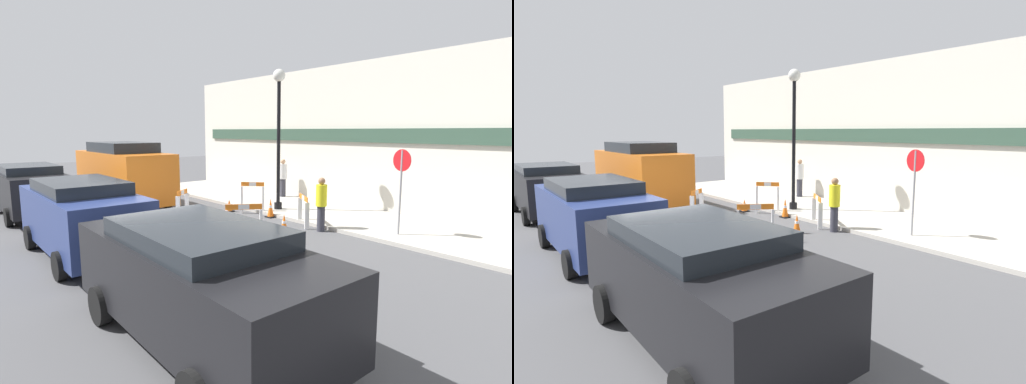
# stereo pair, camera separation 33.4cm
# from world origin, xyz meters

# --- Properties ---
(ground_plane) EXTENTS (60.00, 60.00, 0.00)m
(ground_plane) POSITION_xyz_m (0.00, 0.00, 0.00)
(ground_plane) COLOR #4C4C4F
(sidewalk_slab) EXTENTS (18.00, 3.44, 0.11)m
(sidewalk_slab) POSITION_xyz_m (0.00, 6.22, 0.06)
(sidewalk_slab) COLOR #ADA89E
(sidewalk_slab) RESTS_ON ground_plane
(storefront_facade) EXTENTS (18.00, 0.22, 5.50)m
(storefront_facade) POSITION_xyz_m (0.00, 8.01, 2.75)
(storefront_facade) COLOR beige
(storefront_facade) RESTS_ON ground_plane
(streetlamp_post) EXTENTS (0.44, 0.44, 5.00)m
(streetlamp_post) POSITION_xyz_m (0.05, 5.24, 3.34)
(streetlamp_post) COLOR black
(streetlamp_post) RESTS_ON sidewalk_slab
(stop_sign) EXTENTS (0.59, 0.13, 2.36)m
(stop_sign) POSITION_xyz_m (4.88, 5.31, 1.69)
(stop_sign) COLOR gray
(stop_sign) RESTS_ON sidewalk_slab
(barricade_0) EXTENTS (0.63, 0.91, 1.04)m
(barricade_0) POSITION_xyz_m (2.40, 1.78, 0.57)
(barricade_0) COLOR white
(barricade_0) RESTS_ON ground_plane
(barricade_1) EXTENTS (0.88, 0.63, 0.97)m
(barricade_1) POSITION_xyz_m (2.16, 4.35, 0.54)
(barricade_1) COLOR white
(barricade_1) RESTS_ON ground_plane
(barricade_2) EXTENTS (0.71, 0.66, 1.15)m
(barricade_2) POSITION_xyz_m (-0.35, 4.35, 0.62)
(barricade_2) COLOR white
(barricade_2) RESTS_ON ground_plane
(barricade_3) EXTENTS (0.55, 0.69, 1.06)m
(barricade_3) POSITION_xyz_m (-0.74, 1.71, 0.56)
(barricade_3) COLOR white
(barricade_3) RESTS_ON ground_plane
(traffic_cone_0) EXTENTS (0.30, 0.30, 0.70)m
(traffic_cone_0) POSITION_xyz_m (0.78, 1.19, 0.34)
(traffic_cone_0) COLOR black
(traffic_cone_0) RESTS_ON ground_plane
(traffic_cone_1) EXTENTS (0.30, 0.30, 0.57)m
(traffic_cone_1) POSITION_xyz_m (2.42, 3.26, 0.27)
(traffic_cone_1) COLOR black
(traffic_cone_1) RESTS_ON ground_plane
(traffic_cone_2) EXTENTS (0.30, 0.30, 0.46)m
(traffic_cone_2) POSITION_xyz_m (-1.14, 3.88, 0.22)
(traffic_cone_2) COLOR black
(traffic_cone_2) RESTS_ON ground_plane
(traffic_cone_3) EXTENTS (0.30, 0.30, 0.66)m
(traffic_cone_3) POSITION_xyz_m (0.57, 4.40, 0.32)
(traffic_cone_3) COLOR black
(traffic_cone_3) RESTS_ON ground_plane
(person_worker) EXTENTS (0.44, 0.44, 1.61)m
(person_worker) POSITION_xyz_m (2.97, 4.25, 0.87)
(person_worker) COLOR #33333D
(person_worker) RESTS_ON ground_plane
(person_pedestrian) EXTENTS (0.48, 0.48, 1.64)m
(person_pedestrian) POSITION_xyz_m (-1.89, 7.34, 0.99)
(person_pedestrian) COLOR #33333D
(person_pedestrian) RESTS_ON sidewalk_slab
(parked_car_0) EXTENTS (4.49, 1.99, 1.80)m
(parked_car_0) POSITION_xyz_m (-5.05, -1.89, 1.01)
(parked_car_0) COLOR black
(parked_car_0) RESTS_ON ground_plane
(parked_car_1) EXTENTS (4.50, 1.97, 1.82)m
(parked_car_1) POSITION_xyz_m (0.84, -1.89, 1.02)
(parked_car_1) COLOR navy
(parked_car_1) RESTS_ON ground_plane
(parked_car_2) EXTENTS (4.56, 1.98, 1.71)m
(parked_car_2) POSITION_xyz_m (6.02, -1.89, 0.97)
(parked_car_2) COLOR black
(parked_car_2) RESTS_ON ground_plane
(work_van) EXTENTS (5.51, 2.13, 2.52)m
(work_van) POSITION_xyz_m (-4.83, 1.40, 1.37)
(work_van) COLOR #D16619
(work_van) RESTS_ON ground_plane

